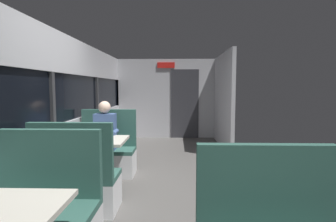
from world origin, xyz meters
name	(u,v)px	position (x,y,z in m)	size (l,w,h in m)	color
ground_plane	(156,194)	(0.00, 0.00, -0.01)	(3.30, 9.20, 0.02)	#514F4C
carriage_window_panel_left	(51,115)	(-1.45, 0.00, 1.11)	(0.09, 8.48, 2.30)	#B2B2B7
carriage_end_bulkhead	(168,99)	(0.06, 4.19, 1.14)	(2.90, 0.11, 2.30)	#B2B2B7
carriage_aisle_panel_right	(223,101)	(1.45, 3.00, 1.15)	(0.08, 2.40, 2.30)	#B2B2B7
bench_near_window_facing_entry	(44,218)	(-0.89, -1.39, 0.33)	(0.95, 0.50, 1.10)	silver
dining_table_mid_window	(94,146)	(-0.89, 0.12, 0.64)	(0.90, 0.70, 0.74)	#9E9EA3
bench_mid_window_facing_end	(77,185)	(-0.89, -0.58, 0.33)	(0.95, 0.50, 1.10)	silver
bench_mid_window_facing_entry	(107,155)	(-0.89, 0.82, 0.33)	(0.95, 0.50, 1.10)	silver
seated_passenger	(106,144)	(-0.89, 0.75, 0.54)	(0.47, 0.55, 1.26)	#26262D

